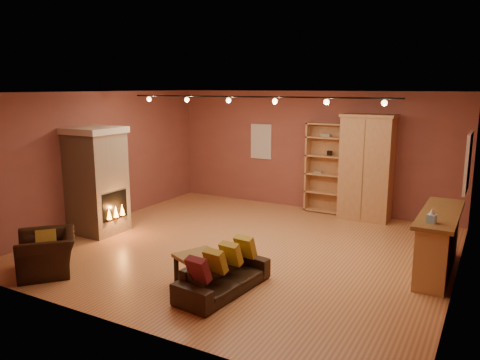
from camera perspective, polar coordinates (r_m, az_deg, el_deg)
The scene contains 16 objects.
floor at distance 8.67m, azimuth 0.66°, elevation -8.20°, with size 7.00×7.00×0.00m, color #A7663B.
ceiling at distance 8.17m, azimuth 0.70°, elevation 10.65°, with size 7.00×7.00×0.00m, color brown.
back_wall at distance 11.24m, azimuth 8.59°, elevation 3.54°, with size 7.00×0.02×2.80m, color brown.
left_wall at distance 10.41m, azimuth -16.55°, elevation 2.59°, with size 0.02×6.50×2.80m, color brown.
right_wall at distance 7.35m, azimuth 25.45°, elevation -1.53°, with size 0.02×6.50×2.80m, color brown.
fireplace at distance 9.73m, azimuth -17.05°, elevation -0.06°, with size 1.01×0.98×2.12m.
back_window at distance 11.71m, azimuth 2.60°, elevation 4.71°, with size 0.56×0.04×0.86m, color beige.
bookcase at distance 11.05m, azimuth 10.33°, elevation 1.58°, with size 0.85×0.33×2.09m.
armoire at distance 10.58m, azimuth 15.16°, elevation 1.51°, with size 1.14×0.65×2.32m.
bar_counter at distance 8.04m, azimuth 22.99°, elevation -6.93°, with size 0.56×2.06×0.99m.
tissue_box at distance 7.22m, azimuth 22.33°, elevation -4.15°, with size 0.14×0.14×0.22m.
right_window at distance 8.69m, azimuth 26.04°, elevation 1.92°, with size 0.05×0.90×1.00m, color beige.
loveseat at distance 6.79m, azimuth -2.03°, elevation -10.88°, with size 0.63×1.62×0.70m.
armchair at distance 8.02m, azimuth -22.51°, elevation -7.49°, with size 1.15×1.11×0.85m.
coffee_table at distance 6.99m, azimuth -4.88°, elevation -9.63°, with size 0.82×0.82×0.47m.
track_rail at distance 8.35m, azimuth 1.36°, elevation 9.88°, with size 5.20×0.09×0.13m.
Camera 1 is at (3.88, -7.19, 2.90)m, focal length 35.00 mm.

